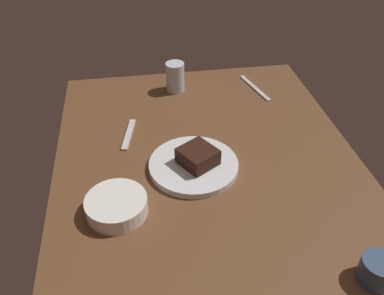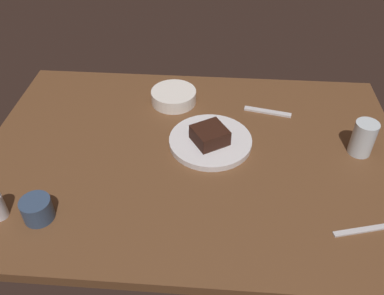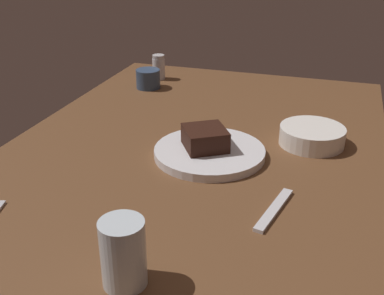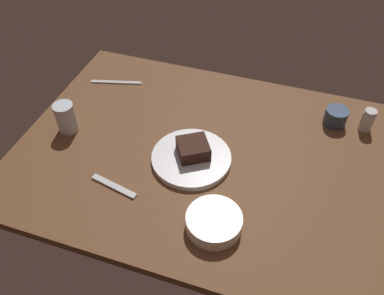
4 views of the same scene
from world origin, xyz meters
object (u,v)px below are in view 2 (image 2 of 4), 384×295
side_bowl (174,97)px  coffee_cup (37,209)px  dessert_plate (210,141)px  water_glass (363,138)px  butter_knife (372,229)px  chocolate_cake_slice (210,135)px  dessert_spoon (268,112)px

side_bowl → coffee_cup: coffee_cup is taller
dessert_plate → water_glass: water_glass is taller
water_glass → butter_knife: size_ratio=0.54×
dessert_plate → water_glass: 42.60cm
water_glass → dessert_plate: bearing=-0.6°
chocolate_cake_slice → dessert_spoon: 25.60cm
side_bowl → coffee_cup: bearing=62.4°
chocolate_cake_slice → side_bowl: 25.28cm
coffee_cup → dessert_spoon: (-57.55, -47.54, -2.51)cm
chocolate_cake_slice → dessert_spoon: (-17.91, -17.92, -3.69)cm
side_bowl → dessert_spoon: (-30.70, 3.80, -1.76)cm
coffee_cup → butter_knife: bearing=-178.3°
chocolate_cake_slice → water_glass: 42.62cm
dessert_plate → water_glass: bearing=179.4°
water_glass → dessert_spoon: bearing=-35.0°
water_glass → butter_knife: water_glass is taller
water_glass → side_bowl: water_glass is taller
water_glass → dessert_spoon: (24.69, -17.27, -4.73)cm
dessert_spoon → butter_knife: 49.93cm
side_bowl → dessert_spoon: bearing=172.9°
butter_knife → water_glass: bearing=68.2°
butter_knife → dessert_plate: bearing=129.2°
dessert_spoon → chocolate_cake_slice: bearing=-123.1°
dessert_plate → chocolate_cake_slice: size_ratio=2.71×
dessert_plate → chocolate_cake_slice: bearing=79.4°
coffee_cup → water_glass: bearing=-159.8°
butter_knife → side_bowl: bearing=121.9°
chocolate_cake_slice → side_bowl: bearing=-59.5°
chocolate_cake_slice → butter_knife: bearing=145.2°
dessert_plate → butter_knife: (-39.00, 28.34, -0.65)cm
water_glass → butter_knife: bearing=83.1°
chocolate_cake_slice → dessert_plate: bearing=-100.6°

